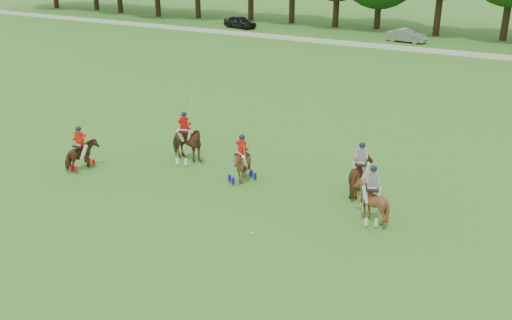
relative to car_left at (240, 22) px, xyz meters
The scene contains 10 objects.
ground 47.40m from the car_left, 63.74° to the right, with size 180.00×180.00×0.00m, color #2A6A1E.
boundary_rail 21.45m from the car_left, 12.11° to the right, with size 120.00×0.10×0.44m, color white.
car_left is the anchor object (origin of this frame).
car_mid 19.19m from the car_left, ahead, with size 1.38×3.94×1.30m, color gray.
polo_red_a 42.65m from the car_left, 69.94° to the right, with size 1.03×1.70×2.10m.
polo_red_b 41.19m from the car_left, 63.72° to the right, with size 2.12×1.95×3.01m.
polo_red_c 43.61m from the car_left, 59.97° to the right, with size 1.73×1.77×2.20m.
polo_stripe_a 45.35m from the car_left, 53.81° to the right, with size 1.29×2.07×2.33m.
polo_stripe_b 47.65m from the car_left, 54.17° to the right, with size 1.69×1.78×2.26m.
polo_ball 48.34m from the car_left, 59.57° to the right, with size 0.09×0.09×0.09m, color white.
Camera 1 is at (12.31, -15.18, 10.19)m, focal length 40.00 mm.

